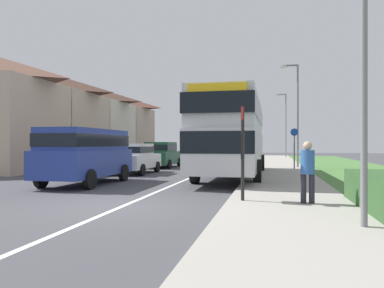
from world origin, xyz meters
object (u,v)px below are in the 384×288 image
cycle_route_sign (294,147)px  parked_car_white (135,157)px  bus_stop_sign (243,146)px  street_lamp_mid (296,108)px  parked_van_blue (86,152)px  street_lamp_far (285,121)px  double_decker_bus (233,133)px  parked_car_dark_green (162,154)px  street_lamp_near (358,6)px  pedestrian_at_stop (308,169)px

cycle_route_sign → parked_car_white: bearing=-155.7°
bus_stop_sign → street_lamp_mid: bearing=81.2°
parked_van_blue → parked_car_white: size_ratio=1.22×
street_lamp_far → cycle_route_sign: bearing=-90.5°
double_decker_bus → bus_stop_sign: double_decker_bus is taller
parked_car_dark_green → cycle_route_sign: bearing=-10.2°
parked_car_dark_green → street_lamp_mid: (8.85, 0.36, 2.94)m
parked_car_dark_green → cycle_route_sign: cycle_route_sign is taller
bus_stop_sign → street_lamp_mid: (2.28, 14.81, 2.34)m
double_decker_bus → parked_van_blue: double_decker_bus is taller
street_lamp_mid → double_decker_bus: bearing=-116.0°
cycle_route_sign → street_lamp_far: bearing=89.5°
parked_van_blue → street_lamp_far: bearing=73.8°
parked_van_blue → cycle_route_sign: size_ratio=1.96×
double_decker_bus → street_lamp_far: size_ratio=1.52×
double_decker_bus → parked_van_blue: (-5.41, -4.27, -0.84)m
parked_van_blue → street_lamp_far: 31.33m
parked_van_blue → parked_car_white: parked_van_blue is taller
double_decker_bus → cycle_route_sign: 5.87m
parked_van_blue → street_lamp_near: street_lamp_near is taller
parked_car_dark_green → street_lamp_mid: 9.33m
pedestrian_at_stop → bus_stop_sign: bearing=174.8°
parked_van_blue → parked_car_white: bearing=90.0°
parked_car_white → street_lamp_mid: bearing=33.4°
parked_car_dark_green → street_lamp_near: bearing=-62.7°
cycle_route_sign → street_lamp_near: size_ratio=0.35×
double_decker_bus → parked_van_blue: bearing=-141.7°
double_decker_bus → street_lamp_near: street_lamp_near is taller
pedestrian_at_stop → double_decker_bus: bearing=108.2°
cycle_route_sign → street_lamp_mid: (0.21, 1.91, 2.46)m
street_lamp_far → double_decker_bus: bearing=-97.3°
parked_car_dark_green → street_lamp_far: size_ratio=0.60×
pedestrian_at_stop → cycle_route_sign: bearing=88.0°
pedestrian_at_stop → street_lamp_far: street_lamp_far is taller
parked_van_blue → street_lamp_mid: bearing=51.8°
double_decker_bus → parked_car_dark_green: size_ratio=2.54×
street_lamp_mid → street_lamp_far: 18.85m
street_lamp_far → street_lamp_near: bearing=-90.0°
double_decker_bus → street_lamp_far: bearing=82.7°
double_decker_bus → street_lamp_mid: size_ratio=1.66×
double_decker_bus → pedestrian_at_stop: (2.67, -8.13, -1.17)m
street_lamp_near → parked_car_dark_green: bearing=117.3°
double_decker_bus → cycle_route_sign: (3.12, 4.92, -0.72)m
parked_car_white → street_lamp_far: bearing=70.5°
cycle_route_sign → street_lamp_far: street_lamp_far is taller
double_decker_bus → parked_car_dark_green: 8.59m
bus_stop_sign → street_lamp_far: bearing=86.2°
parked_van_blue → cycle_route_sign: bearing=47.2°
double_decker_bus → street_lamp_mid: (3.33, 6.83, 1.74)m
double_decker_bus → pedestrian_at_stop: bearing=-71.8°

